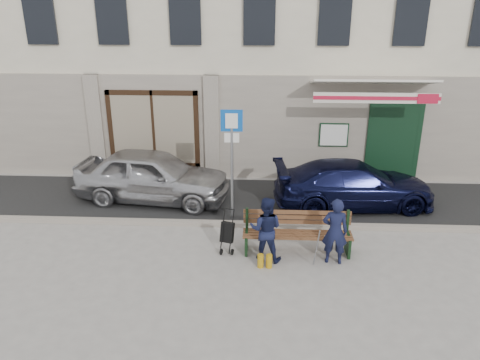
# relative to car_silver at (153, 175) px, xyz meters

# --- Properties ---
(ground) EXTENTS (80.00, 80.00, 0.00)m
(ground) POSITION_rel_car_silver_xyz_m (2.88, -3.05, -0.73)
(ground) COLOR #9E9991
(ground) RESTS_ON ground
(asphalt_lane) EXTENTS (60.00, 3.20, 0.01)m
(asphalt_lane) POSITION_rel_car_silver_xyz_m (2.88, 0.05, -0.72)
(asphalt_lane) COLOR #282828
(asphalt_lane) RESTS_ON ground
(curb) EXTENTS (60.00, 0.18, 0.12)m
(curb) POSITION_rel_car_silver_xyz_m (2.88, -1.55, -0.67)
(curb) COLOR #9E9384
(curb) RESTS_ON ground
(building) EXTENTS (20.00, 8.27, 10.00)m
(building) POSITION_rel_car_silver_xyz_m (2.89, 5.40, 4.25)
(building) COLOR beige
(building) RESTS_ON ground
(car_silver) EXTENTS (4.44, 2.26, 1.45)m
(car_silver) POSITION_rel_car_silver_xyz_m (0.00, 0.00, 0.00)
(car_silver) COLOR #B0B1B5
(car_silver) RESTS_ON ground
(car_navy) EXTENTS (4.45, 2.18, 1.24)m
(car_navy) POSITION_rel_car_silver_xyz_m (5.52, -0.14, -0.10)
(car_navy) COLOR black
(car_navy) RESTS_ON ground
(parking_sign) EXTENTS (0.53, 0.08, 2.85)m
(parking_sign) POSITION_rel_car_silver_xyz_m (2.29, -1.12, 1.20)
(parking_sign) COLOR gray
(parking_sign) RESTS_ON ground
(bench) EXTENTS (2.40, 1.17, 0.98)m
(bench) POSITION_rel_car_silver_xyz_m (3.79, -2.76, -0.27)
(bench) COLOR brown
(bench) RESTS_ON ground
(man) EXTENTS (0.57, 0.41, 1.48)m
(man) POSITION_rel_car_silver_xyz_m (4.58, -3.14, 0.01)
(man) COLOR #131734
(man) RESTS_ON ground
(woman) EXTENTS (0.79, 0.66, 1.45)m
(woman) POSITION_rel_car_silver_xyz_m (3.13, -3.09, 0.00)
(woman) COLOR #151A3A
(woman) RESTS_ON ground
(stroller) EXTENTS (0.35, 0.45, 0.98)m
(stroller) POSITION_rel_car_silver_xyz_m (2.28, -2.76, -0.29)
(stroller) COLOR black
(stroller) RESTS_ON ground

